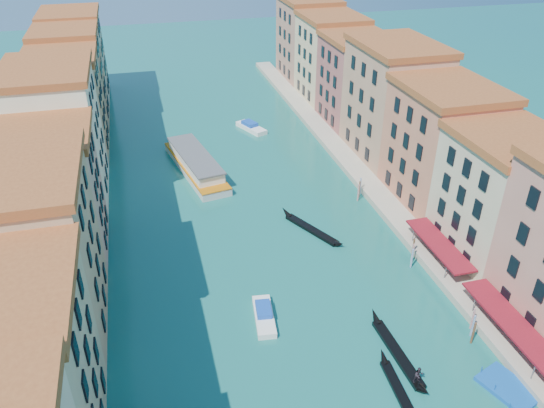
% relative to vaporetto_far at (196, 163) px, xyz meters
% --- Properties ---
extents(left_bank_palazzos, '(12.80, 128.40, 21.00)m').
position_rel_vaporetto_far_xyz_m(left_bank_palazzos, '(-20.93, -9.25, 8.22)').
color(left_bank_palazzos, beige).
rests_on(left_bank_palazzos, ground).
extents(right_bank_palazzos, '(12.80, 128.40, 21.00)m').
position_rel_vaporetto_far_xyz_m(right_bank_palazzos, '(35.07, -8.92, 8.26)').
color(right_bank_palazzos, '#984D36').
rests_on(right_bank_palazzos, ground).
extents(quay, '(4.00, 140.00, 1.00)m').
position_rel_vaporetto_far_xyz_m(quay, '(27.07, -8.92, -0.98)').
color(quay, '#B0A88E').
rests_on(quay, ground).
extents(restaurant_awnings, '(3.20, 44.55, 3.12)m').
position_rel_vaporetto_far_xyz_m(restaurant_awnings, '(27.26, -50.92, 1.50)').
color(restaurant_awnings, maroon).
rests_on(restaurant_awnings, ground).
extents(mooring_poles_right, '(1.44, 54.24, 3.20)m').
position_rel_vaporetto_far_xyz_m(mooring_poles_right, '(24.17, -45.12, -0.18)').
color(mooring_poles_right, '#51311B').
rests_on(mooring_poles_right, ground).
extents(vaporetto_far, '(9.06, 22.71, 3.30)m').
position_rel_vaporetto_far_xyz_m(vaporetto_far, '(0.00, 0.00, 0.00)').
color(vaporetto_far, silver).
rests_on(vaporetto_far, ground).
extents(gondola_fore, '(1.49, 11.04, 2.20)m').
position_rel_vaporetto_far_xyz_m(gondola_fore, '(12.89, -53.44, -1.11)').
color(gondola_fore, black).
rests_on(gondola_fore, ground).
extents(gondola_right, '(1.51, 12.91, 2.57)m').
position_rel_vaporetto_far_xyz_m(gondola_right, '(14.99, -48.74, -0.99)').
color(gondola_right, black).
rests_on(gondola_right, ground).
extents(gondola_far, '(6.68, 12.07, 1.84)m').
position_rel_vaporetto_far_xyz_m(gondola_far, '(13.56, -23.19, -1.11)').
color(gondola_far, black).
rests_on(gondola_far, ground).
extents(motorboat_mid, '(2.89, 6.87, 1.38)m').
position_rel_vaporetto_far_xyz_m(motorboat_mid, '(2.60, -39.46, -0.95)').
color(motorboat_mid, white).
rests_on(motorboat_mid, ground).
extents(motorboat_far, '(5.34, 8.17, 1.62)m').
position_rel_vaporetto_far_xyz_m(motorboat_far, '(13.52, 15.99, -0.85)').
color(motorboat_far, white).
rests_on(motorboat_far, ground).
extents(blue_dock, '(5.28, 6.38, 0.46)m').
position_rel_vaporetto_far_xyz_m(blue_dock, '(23.57, -55.43, -1.26)').
color(blue_dock, '#0F52AD').
rests_on(blue_dock, ground).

